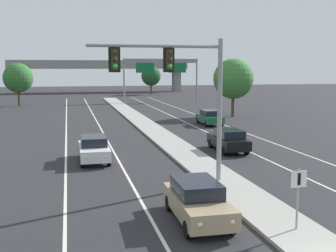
{
  "coord_description": "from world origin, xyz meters",
  "views": [
    {
      "loc": [
        -7.74,
        -9.74,
        5.92
      ],
      "look_at": [
        -3.2,
        9.58,
        3.2
      ],
      "focal_mm": 45.62,
      "sensor_mm": 36.0,
      "label": 1
    }
  ],
  "objects_px": {
    "highway_sign_gantry": "(161,66)",
    "tree_far_right_c": "(233,79)",
    "car_receding_black": "(228,140)",
    "tree_far_left_a": "(18,78)",
    "overhead_signal_mast": "(180,81)",
    "tree_far_right_a": "(151,76)",
    "car_oncoming_white": "(94,148)",
    "car_receding_green": "(210,117)",
    "median_sign_post": "(298,190)",
    "car_oncoming_tan": "(197,201)"
  },
  "relations": [
    {
      "from": "car_receding_black",
      "to": "car_receding_green",
      "type": "xyz_separation_m",
      "value": [
        3.23,
        13.63,
        0.0
      ]
    },
    {
      "from": "car_receding_black",
      "to": "car_receding_green",
      "type": "height_order",
      "value": "same"
    },
    {
      "from": "tree_far_right_a",
      "to": "car_oncoming_white",
      "type": "bearing_deg",
      "value": -104.03
    },
    {
      "from": "car_receding_green",
      "to": "tree_far_left_a",
      "type": "height_order",
      "value": "tree_far_left_a"
    },
    {
      "from": "median_sign_post",
      "to": "car_receding_green",
      "type": "xyz_separation_m",
      "value": [
        6.39,
        28.55,
        -0.77
      ]
    },
    {
      "from": "car_oncoming_white",
      "to": "tree_far_right_c",
      "type": "relative_size",
      "value": 0.64
    },
    {
      "from": "overhead_signal_mast",
      "to": "car_oncoming_tan",
      "type": "height_order",
      "value": "overhead_signal_mast"
    },
    {
      "from": "overhead_signal_mast",
      "to": "tree_far_right_c",
      "type": "relative_size",
      "value": 1.03
    },
    {
      "from": "overhead_signal_mast",
      "to": "car_oncoming_white",
      "type": "xyz_separation_m",
      "value": [
        -3.9,
        6.66,
        -4.46
      ]
    },
    {
      "from": "car_oncoming_white",
      "to": "car_receding_black",
      "type": "xyz_separation_m",
      "value": [
        9.55,
        1.17,
        0.0
      ]
    },
    {
      "from": "tree_far_right_c",
      "to": "overhead_signal_mast",
      "type": "bearing_deg",
      "value": -116.62
    },
    {
      "from": "overhead_signal_mast",
      "to": "tree_far_right_a",
      "type": "height_order",
      "value": "overhead_signal_mast"
    },
    {
      "from": "car_receding_black",
      "to": "tree_far_right_c",
      "type": "distance_m",
      "value": 22.22
    },
    {
      "from": "car_oncoming_white",
      "to": "car_receding_green",
      "type": "bearing_deg",
      "value": 49.19
    },
    {
      "from": "overhead_signal_mast",
      "to": "car_receding_green",
      "type": "height_order",
      "value": "overhead_signal_mast"
    },
    {
      "from": "car_receding_green",
      "to": "highway_sign_gantry",
      "type": "relative_size",
      "value": 0.34
    },
    {
      "from": "median_sign_post",
      "to": "car_oncoming_tan",
      "type": "height_order",
      "value": "median_sign_post"
    },
    {
      "from": "car_oncoming_tan",
      "to": "tree_far_right_c",
      "type": "distance_m",
      "value": 36.47
    },
    {
      "from": "highway_sign_gantry",
      "to": "tree_far_right_c",
      "type": "relative_size",
      "value": 1.89
    },
    {
      "from": "median_sign_post",
      "to": "tree_far_right_c",
      "type": "relative_size",
      "value": 0.31
    },
    {
      "from": "car_receding_black",
      "to": "tree_far_left_a",
      "type": "xyz_separation_m",
      "value": [
        -18.49,
        41.78,
        3.52
      ]
    },
    {
      "from": "car_oncoming_tan",
      "to": "tree_far_right_c",
      "type": "relative_size",
      "value": 0.64
    },
    {
      "from": "car_oncoming_tan",
      "to": "highway_sign_gantry",
      "type": "distance_m",
      "value": 59.15
    },
    {
      "from": "tree_far_right_a",
      "to": "tree_far_right_c",
      "type": "distance_m",
      "value": 44.87
    },
    {
      "from": "overhead_signal_mast",
      "to": "tree_far_left_a",
      "type": "bearing_deg",
      "value": 104.51
    },
    {
      "from": "tree_far_right_a",
      "to": "tree_far_right_c",
      "type": "height_order",
      "value": "tree_far_right_c"
    },
    {
      "from": "median_sign_post",
      "to": "tree_far_right_a",
      "type": "distance_m",
      "value": 80.67
    },
    {
      "from": "car_receding_green",
      "to": "tree_far_right_a",
      "type": "bearing_deg",
      "value": 85.8
    },
    {
      "from": "car_receding_green",
      "to": "highway_sign_gantry",
      "type": "height_order",
      "value": "highway_sign_gantry"
    },
    {
      "from": "median_sign_post",
      "to": "tree_far_right_c",
      "type": "bearing_deg",
      "value": 71.78
    },
    {
      "from": "overhead_signal_mast",
      "to": "car_oncoming_tan",
      "type": "distance_m",
      "value": 6.82
    },
    {
      "from": "median_sign_post",
      "to": "highway_sign_gantry",
      "type": "bearing_deg",
      "value": 82.34
    },
    {
      "from": "car_oncoming_white",
      "to": "car_receding_black",
      "type": "height_order",
      "value": "same"
    },
    {
      "from": "car_oncoming_tan",
      "to": "car_receding_black",
      "type": "relative_size",
      "value": 1.0
    },
    {
      "from": "car_oncoming_tan",
      "to": "tree_far_right_a",
      "type": "relative_size",
      "value": 0.72
    },
    {
      "from": "tree_far_right_c",
      "to": "tree_far_right_a",
      "type": "bearing_deg",
      "value": 91.79
    },
    {
      "from": "car_receding_black",
      "to": "highway_sign_gantry",
      "type": "bearing_deg",
      "value": 83.78
    },
    {
      "from": "median_sign_post",
      "to": "car_oncoming_white",
      "type": "distance_m",
      "value": 15.19
    },
    {
      "from": "car_oncoming_white",
      "to": "highway_sign_gantry",
      "type": "xyz_separation_m",
      "value": [
        14.44,
        46.07,
        5.34
      ]
    },
    {
      "from": "median_sign_post",
      "to": "tree_far_left_a",
      "type": "distance_m",
      "value": 58.81
    },
    {
      "from": "car_oncoming_white",
      "to": "highway_sign_gantry",
      "type": "relative_size",
      "value": 0.34
    },
    {
      "from": "tree_far_left_a",
      "to": "car_receding_black",
      "type": "bearing_deg",
      "value": -66.13
    },
    {
      "from": "tree_far_right_a",
      "to": "car_receding_black",
      "type": "bearing_deg",
      "value": -96.14
    },
    {
      "from": "tree_far_right_c",
      "to": "tree_far_left_a",
      "type": "xyz_separation_m",
      "value": [
        -26.9,
        21.57,
        -0.25
      ]
    },
    {
      "from": "median_sign_post",
      "to": "tree_far_right_c",
      "type": "xyz_separation_m",
      "value": [
        11.57,
        35.14,
        3.0
      ]
    },
    {
      "from": "highway_sign_gantry",
      "to": "tree_far_right_c",
      "type": "height_order",
      "value": "highway_sign_gantry"
    },
    {
      "from": "car_oncoming_tan",
      "to": "overhead_signal_mast",
      "type": "bearing_deg",
      "value": 82.87
    },
    {
      "from": "car_oncoming_white",
      "to": "car_receding_green",
      "type": "xyz_separation_m",
      "value": [
        12.78,
        14.8,
        0.0
      ]
    },
    {
      "from": "car_receding_green",
      "to": "tree_far_left_a",
      "type": "relative_size",
      "value": 0.68
    },
    {
      "from": "median_sign_post",
      "to": "tree_far_left_a",
      "type": "height_order",
      "value": "tree_far_left_a"
    }
  ]
}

